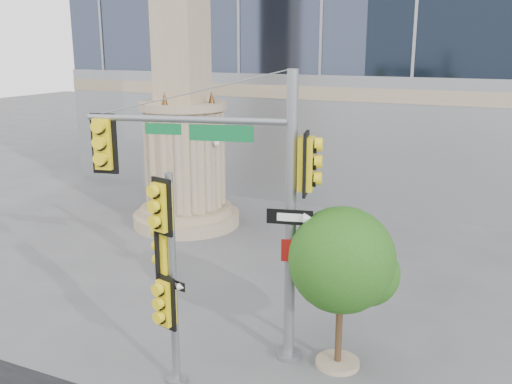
% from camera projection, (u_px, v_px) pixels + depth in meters
% --- Properties ---
extents(ground, '(120.00, 120.00, 0.00)m').
position_uv_depth(ground, '(203.00, 361.00, 13.60)').
color(ground, '#545456').
rests_on(ground, ground).
extents(monument, '(4.40, 4.40, 16.60)m').
position_uv_depth(monument, '(183.00, 91.00, 22.55)').
color(monument, tan).
rests_on(monument, ground).
extents(main_signal_pole, '(5.22, 1.67, 6.82)m').
position_uv_depth(main_signal_pole, '(237.00, 185.00, 12.95)').
color(main_signal_pole, slate).
rests_on(main_signal_pole, ground).
extents(secondary_signal_pole, '(0.83, 0.74, 4.80)m').
position_uv_depth(secondary_signal_pole, '(167.00, 265.00, 12.00)').
color(secondary_signal_pole, slate).
rests_on(secondary_signal_pole, ground).
extents(street_tree, '(2.47, 2.41, 3.85)m').
position_uv_depth(street_tree, '(344.00, 264.00, 12.80)').
color(street_tree, tan).
rests_on(street_tree, ground).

